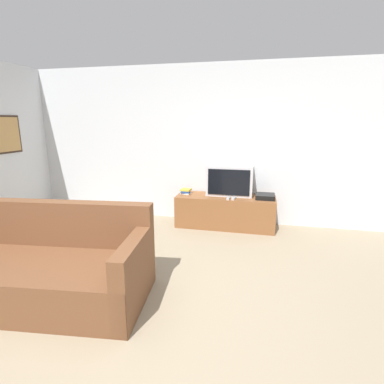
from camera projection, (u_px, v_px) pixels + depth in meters
name	position (u px, v px, depth m)	size (l,w,h in m)	color
ground_plane	(128.00, 330.00, 2.48)	(14.00, 14.00, 0.00)	gray
wall_back	(201.00, 145.00, 5.05)	(9.00, 0.06, 2.60)	silver
tv_stand	(225.00, 211.00, 4.88)	(1.58, 0.54, 0.51)	brown
television	(230.00, 180.00, 4.86)	(0.74, 0.34, 0.49)	silver
couch	(36.00, 269.00, 2.92)	(2.26, 1.18, 0.88)	brown
book_stack	(186.00, 191.00, 4.99)	(0.17, 0.18, 0.08)	silver
remote_on_stand	(228.00, 198.00, 4.66)	(0.04, 0.16, 0.02)	#B7B7B7
remote_secondary	(234.00, 198.00, 4.65)	(0.06, 0.16, 0.02)	#B7B7B7
set_top_box	(265.00, 196.00, 4.67)	(0.29, 0.29, 0.07)	black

